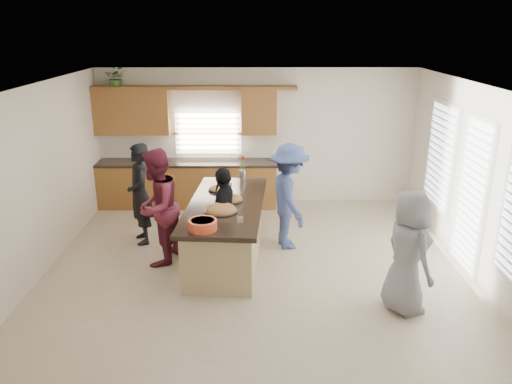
{
  "coord_description": "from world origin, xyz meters",
  "views": [
    {
      "loc": [
        -0.03,
        -7.17,
        3.61
      ],
      "look_at": [
        -0.02,
        0.14,
        1.15
      ],
      "focal_mm": 35.0,
      "sensor_mm": 36.0,
      "label": 1
    }
  ],
  "objects_px": {
    "woman_left_mid": "(157,207)",
    "woman_right_front": "(408,252)",
    "woman_left_front": "(224,215)",
    "island": "(227,232)",
    "salad_bowl": "(203,224)",
    "woman_right_back": "(289,197)",
    "woman_left_back": "(140,194)"
  },
  "relations": [
    {
      "from": "woman_left_mid",
      "to": "woman_right_front",
      "type": "height_order",
      "value": "woman_left_mid"
    },
    {
      "from": "woman_left_mid",
      "to": "woman_left_front",
      "type": "relative_size",
      "value": 1.19
    },
    {
      "from": "island",
      "to": "salad_bowl",
      "type": "distance_m",
      "value": 1.26
    },
    {
      "from": "island",
      "to": "woman_right_front",
      "type": "height_order",
      "value": "woman_right_front"
    },
    {
      "from": "woman_left_mid",
      "to": "woman_right_back",
      "type": "xyz_separation_m",
      "value": [
        2.09,
        0.59,
        -0.03
      ]
    },
    {
      "from": "woman_left_back",
      "to": "woman_right_back",
      "type": "xyz_separation_m",
      "value": [
        2.52,
        -0.2,
        0.02
      ]
    },
    {
      "from": "woman_right_front",
      "to": "woman_right_back",
      "type": "bearing_deg",
      "value": 16.36
    },
    {
      "from": "woman_right_back",
      "to": "salad_bowl",
      "type": "bearing_deg",
      "value": 127.93
    },
    {
      "from": "woman_left_mid",
      "to": "woman_right_front",
      "type": "relative_size",
      "value": 1.11
    },
    {
      "from": "salad_bowl",
      "to": "woman_left_front",
      "type": "distance_m",
      "value": 1.06
    },
    {
      "from": "woman_left_front",
      "to": "woman_right_front",
      "type": "xyz_separation_m",
      "value": [
        2.45,
        -1.48,
        0.06
      ]
    },
    {
      "from": "island",
      "to": "woman_left_front",
      "type": "bearing_deg",
      "value": -104.55
    },
    {
      "from": "woman_left_front",
      "to": "island",
      "type": "bearing_deg",
      "value": 165.84
    },
    {
      "from": "woman_left_mid",
      "to": "woman_left_front",
      "type": "bearing_deg",
      "value": 106.58
    },
    {
      "from": "island",
      "to": "woman_right_front",
      "type": "relative_size",
      "value": 1.66
    },
    {
      "from": "woman_right_back",
      "to": "woman_right_front",
      "type": "bearing_deg",
      "value": -157.59
    },
    {
      "from": "woman_left_mid",
      "to": "woman_right_front",
      "type": "bearing_deg",
      "value": 81.35
    },
    {
      "from": "salad_bowl",
      "to": "woman_left_mid",
      "type": "bearing_deg",
      "value": 130.3
    },
    {
      "from": "salad_bowl",
      "to": "woman_left_mid",
      "type": "height_order",
      "value": "woman_left_mid"
    },
    {
      "from": "island",
      "to": "woman_left_mid",
      "type": "height_order",
      "value": "woman_left_mid"
    },
    {
      "from": "woman_left_front",
      "to": "woman_right_back",
      "type": "height_order",
      "value": "woman_right_back"
    },
    {
      "from": "woman_left_mid",
      "to": "woman_right_back",
      "type": "bearing_deg",
      "value": 119.33
    },
    {
      "from": "island",
      "to": "woman_left_mid",
      "type": "bearing_deg",
      "value": -168.97
    },
    {
      "from": "woman_left_back",
      "to": "woman_right_front",
      "type": "bearing_deg",
      "value": 39.96
    },
    {
      "from": "woman_left_front",
      "to": "woman_right_front",
      "type": "height_order",
      "value": "woman_right_front"
    },
    {
      "from": "island",
      "to": "salad_bowl",
      "type": "relative_size",
      "value": 7.03
    },
    {
      "from": "salad_bowl",
      "to": "woman_right_back",
      "type": "relative_size",
      "value": 0.22
    },
    {
      "from": "woman_left_mid",
      "to": "woman_right_front",
      "type": "xyz_separation_m",
      "value": [
        3.49,
        -1.43,
        -0.09
      ]
    },
    {
      "from": "woman_left_back",
      "to": "woman_left_mid",
      "type": "bearing_deg",
      "value": 8.4
    },
    {
      "from": "woman_right_front",
      "to": "woman_left_mid",
      "type": "bearing_deg",
      "value": 49.35
    },
    {
      "from": "salad_bowl",
      "to": "woman_right_front",
      "type": "relative_size",
      "value": 0.24
    },
    {
      "from": "salad_bowl",
      "to": "woman_left_front",
      "type": "xyz_separation_m",
      "value": [
        0.23,
        1.01,
        -0.26
      ]
    }
  ]
}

